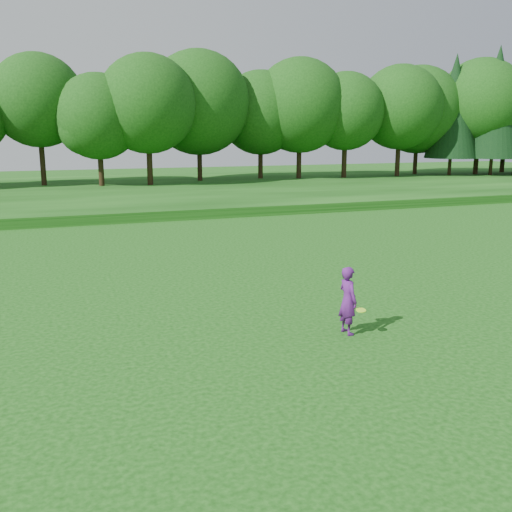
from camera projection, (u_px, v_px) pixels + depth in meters
name	position (u px, v px, depth m)	size (l,w,h in m)	color
ground	(317.00, 319.00, 15.78)	(140.00, 140.00, 0.00)	#103E0C
berm	(132.00, 192.00, 46.84)	(130.00, 30.00, 0.60)	#103E0C
walking_path	(168.00, 219.00, 34.08)	(130.00, 1.60, 0.04)	gray
treeline	(121.00, 96.00, 48.84)	(104.00, 7.00, 15.00)	#133F0E
woman	(348.00, 300.00, 14.49)	(0.55, 0.81, 1.76)	#5A1972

